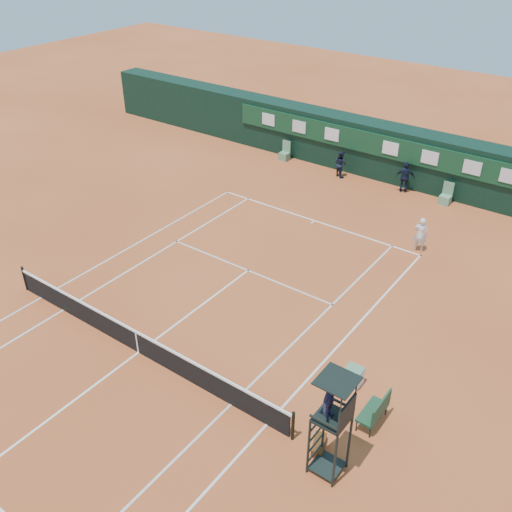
{
  "coord_description": "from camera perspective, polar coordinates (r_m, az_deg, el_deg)",
  "views": [
    {
      "loc": [
        12.2,
        -9.78,
        13.46
      ],
      "look_at": [
        0.71,
        6.0,
        1.2
      ],
      "focal_mm": 40.0,
      "sensor_mm": 36.0,
      "label": 1
    }
  ],
  "objects": [
    {
      "name": "ground",
      "position": [
        20.63,
        -11.64,
        -9.41
      ],
      "size": [
        90.0,
        90.0,
        0.0
      ],
      "primitive_type": "plane",
      "color": "#C75E2E",
      "rests_on": "ground"
    },
    {
      "name": "court_lines",
      "position": [
        20.62,
        -11.64,
        -9.4
      ],
      "size": [
        11.05,
        23.85,
        0.01
      ],
      "color": "white",
      "rests_on": "ground"
    },
    {
      "name": "tennis_net",
      "position": [
        20.3,
        -11.8,
        -8.34
      ],
      "size": [
        12.9,
        0.1,
        1.1
      ],
      "color": "black",
      "rests_on": "ground"
    },
    {
      "name": "back_wall",
      "position": [
        33.24,
        12.22,
        10.33
      ],
      "size": [
        40.0,
        1.65,
        3.0
      ],
      "color": "black",
      "rests_on": "ground"
    },
    {
      "name": "linesman_chair_left",
      "position": [
        35.06,
        2.88,
        10.08
      ],
      "size": [
        0.55,
        0.5,
        1.15
      ],
      "color": "#5A8963",
      "rests_on": "ground"
    },
    {
      "name": "linesman_chair_right",
      "position": [
        31.23,
        18.42,
        5.52
      ],
      "size": [
        0.55,
        0.5,
        1.15
      ],
      "color": "#619571",
      "rests_on": "ground"
    },
    {
      "name": "umpire_chair",
      "position": [
        15.18,
        7.66,
        -14.69
      ],
      "size": [
        0.96,
        0.95,
        3.42
      ],
      "color": "black",
      "rests_on": "ground"
    },
    {
      "name": "player_bench",
      "position": [
        17.86,
        11.94,
        -14.84
      ],
      "size": [
        0.56,
        1.2,
        1.1
      ],
      "color": "#1A4128",
      "rests_on": "ground"
    },
    {
      "name": "tennis_bag",
      "position": [
        17.35,
        6.3,
        -18.27
      ],
      "size": [
        0.56,
        0.82,
        0.28
      ],
      "primitive_type": "cube",
      "rotation": [
        0.0,
        0.0,
        0.35
      ],
      "color": "black",
      "rests_on": "ground"
    },
    {
      "name": "cooler",
      "position": [
        19.13,
        9.68,
        -11.81
      ],
      "size": [
        0.57,
        0.57,
        0.65
      ],
      "color": "white",
      "rests_on": "ground"
    },
    {
      "name": "tennis_ball",
      "position": [
        21.88,
        6.01,
        -5.93
      ],
      "size": [
        0.07,
        0.07,
        0.07
      ],
      "primitive_type": "sphere",
      "color": "#D0E435",
      "rests_on": "ground"
    },
    {
      "name": "player",
      "position": [
        26.34,
        16.13,
        2.09
      ],
      "size": [
        0.65,
        0.49,
        1.64
      ],
      "primitive_type": "imported",
      "rotation": [
        0.0,
        0.0,
        3.31
      ],
      "color": "silver",
      "rests_on": "ground"
    },
    {
      "name": "ball_kid_left",
      "position": [
        32.94,
        8.44,
        9.1
      ],
      "size": [
        0.89,
        0.8,
        1.5
      ],
      "primitive_type": "imported",
      "rotation": [
        0.0,
        0.0,
        2.77
      ],
      "color": "black",
      "rests_on": "ground"
    },
    {
      "name": "ball_kid_right",
      "position": [
        31.7,
        14.69,
        7.63
      ],
      "size": [
        1.08,
        0.76,
        1.71
      ],
      "primitive_type": "imported",
      "rotation": [
        0.0,
        0.0,
        3.52
      ],
      "color": "black",
      "rests_on": "ground"
    }
  ]
}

